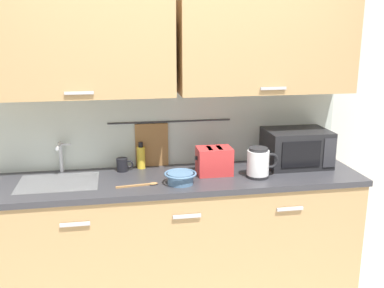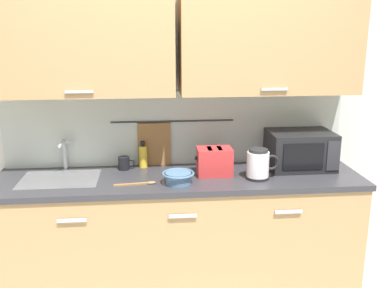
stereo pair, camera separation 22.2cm
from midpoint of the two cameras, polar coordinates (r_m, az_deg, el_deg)
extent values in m
cube|color=tan|center=(3.23, -3.57, -12.16)|extent=(2.50, 0.60, 0.86)
cube|color=#B7B7BC|center=(2.82, -17.14, -9.95)|extent=(0.18, 0.02, 0.02)
cube|color=#B7B7BC|center=(2.81, -2.94, -9.36)|extent=(0.18, 0.02, 0.02)
cube|color=#B7B7BC|center=(2.97, 10.48, -8.29)|extent=(0.18, 0.02, 0.02)
cube|color=#333338|center=(3.05, -3.70, -4.60)|extent=(2.53, 0.63, 0.04)
cube|color=#9EA0A5|center=(3.11, -18.85, -5.53)|extent=(0.52, 0.38, 0.09)
cube|color=silver|center=(3.27, -4.45, 3.42)|extent=(3.70, 0.06, 2.50)
cube|color=beige|center=(3.25, -4.36, 2.01)|extent=(2.50, 0.01, 0.55)
cube|color=tan|center=(3.02, -16.65, 12.45)|extent=(1.23, 0.33, 0.70)
cube|color=#B7B7BC|center=(2.87, -16.59, 6.35)|extent=(0.18, 0.01, 0.02)
cube|color=tan|center=(3.14, 7.60, 12.99)|extent=(1.23, 0.33, 0.70)
cube|color=#B7B7BC|center=(3.00, 8.41, 7.13)|extent=(0.18, 0.01, 0.02)
cylinder|color=#333338|center=(3.23, -4.85, 2.89)|extent=(0.90, 0.01, 0.01)
cube|color=olive|center=(3.26, -7.18, -0.32)|extent=(0.24, 0.02, 0.34)
cylinder|color=#B2B5BA|center=(3.28, -18.49, -1.61)|extent=(0.03, 0.03, 0.22)
cylinder|color=#B2B5BA|center=(3.17, -18.84, -0.28)|extent=(0.02, 0.16, 0.02)
cube|color=#B2B5BA|center=(3.25, -17.93, -0.06)|extent=(0.07, 0.02, 0.01)
cube|color=black|center=(3.32, 11.49, -0.49)|extent=(0.46, 0.34, 0.27)
cube|color=black|center=(3.15, 12.03, -1.34)|extent=(0.29, 0.01, 0.18)
cube|color=#2D2D33|center=(3.23, 15.56, -1.14)|extent=(0.09, 0.01, 0.21)
cylinder|color=black|center=(3.05, 6.41, -4.12)|extent=(0.16, 0.16, 0.02)
cylinder|color=white|center=(3.02, 6.46, -2.43)|extent=(0.15, 0.15, 0.17)
cylinder|color=#262628|center=(2.99, 6.51, -0.69)|extent=(0.13, 0.13, 0.02)
torus|color=black|center=(3.04, 8.15, -2.18)|extent=(0.11, 0.02, 0.11)
cylinder|color=yellow|center=(3.23, -8.57, -1.78)|extent=(0.06, 0.06, 0.16)
cylinder|color=black|center=(3.20, -8.64, -0.10)|extent=(0.03, 0.03, 0.04)
cylinder|color=black|center=(3.20, -11.02, -2.67)|extent=(0.08, 0.08, 0.09)
torus|color=black|center=(3.20, -10.08, -2.60)|extent=(0.06, 0.01, 0.06)
cylinder|color=#4C7093|center=(2.89, -3.71, -4.48)|extent=(0.17, 0.17, 0.07)
torus|color=#4C7093|center=(2.88, -3.72, -3.89)|extent=(0.21, 0.21, 0.01)
cube|color=red|center=(3.06, 0.83, -2.23)|extent=(0.24, 0.17, 0.19)
cube|color=black|center=(3.03, 0.18, -0.65)|extent=(0.03, 0.12, 0.01)
cube|color=black|center=(3.05, 1.48, -0.59)|extent=(0.03, 0.12, 0.01)
cube|color=black|center=(3.04, -1.55, -1.84)|extent=(0.02, 0.02, 0.02)
cube|color=#9E7042|center=(2.89, -9.88, -5.39)|extent=(0.22, 0.04, 0.01)
ellipsoid|color=#9E7042|center=(2.91, -7.23, -5.13)|extent=(0.06, 0.05, 0.01)
camera|label=1|loc=(0.11, -92.11, -0.55)|focal=41.19mm
camera|label=2|loc=(0.11, 87.89, 0.55)|focal=41.19mm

